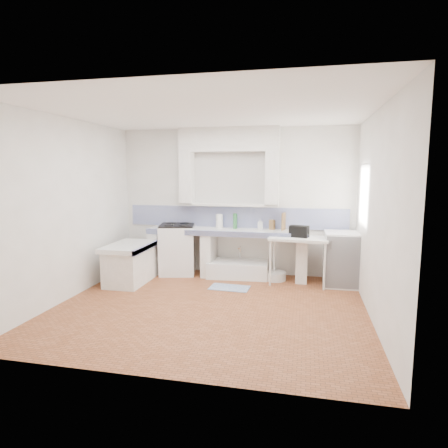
% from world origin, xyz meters
% --- Properties ---
extents(floor, '(4.50, 4.50, 0.00)m').
position_xyz_m(floor, '(0.00, 0.00, 0.00)').
color(floor, '#995532').
rests_on(floor, ground).
extents(ceiling, '(4.50, 4.50, 0.00)m').
position_xyz_m(ceiling, '(0.00, 0.00, 2.80)').
color(ceiling, white).
rests_on(ceiling, ground).
extents(wall_back, '(4.50, 0.00, 4.50)m').
position_xyz_m(wall_back, '(0.00, 2.00, 1.40)').
color(wall_back, white).
rests_on(wall_back, ground).
extents(wall_front, '(4.50, 0.00, 4.50)m').
position_xyz_m(wall_front, '(0.00, -2.00, 1.40)').
color(wall_front, white).
rests_on(wall_front, ground).
extents(wall_left, '(0.00, 4.50, 4.50)m').
position_xyz_m(wall_left, '(-2.25, 0.00, 1.40)').
color(wall_left, white).
rests_on(wall_left, ground).
extents(wall_right, '(0.00, 4.50, 4.50)m').
position_xyz_m(wall_right, '(2.25, 0.00, 1.40)').
color(wall_right, white).
rests_on(wall_right, ground).
extents(alcove_mass, '(1.90, 0.25, 0.45)m').
position_xyz_m(alcove_mass, '(-0.10, 1.88, 2.58)').
color(alcove_mass, white).
rests_on(alcove_mass, ground).
extents(window_frame, '(0.35, 0.86, 1.06)m').
position_xyz_m(window_frame, '(2.42, 1.20, 1.60)').
color(window_frame, '#351C10').
rests_on(window_frame, ground).
extents(lace_valance, '(0.01, 0.84, 0.24)m').
position_xyz_m(lace_valance, '(2.28, 1.20, 1.98)').
color(lace_valance, white).
rests_on(lace_valance, ground).
extents(counter_slab, '(3.00, 0.60, 0.08)m').
position_xyz_m(counter_slab, '(-0.10, 1.70, 0.86)').
color(counter_slab, white).
rests_on(counter_slab, ground).
extents(counter_lip, '(3.00, 0.04, 0.10)m').
position_xyz_m(counter_lip, '(-0.10, 1.42, 0.86)').
color(counter_lip, navy).
rests_on(counter_lip, ground).
extents(counter_pier_left, '(0.20, 0.55, 0.82)m').
position_xyz_m(counter_pier_left, '(-1.50, 1.70, 0.41)').
color(counter_pier_left, white).
rests_on(counter_pier_left, ground).
extents(counter_pier_mid, '(0.20, 0.55, 0.82)m').
position_xyz_m(counter_pier_mid, '(-0.45, 1.70, 0.41)').
color(counter_pier_mid, white).
rests_on(counter_pier_mid, ground).
extents(counter_pier_right, '(0.20, 0.55, 0.82)m').
position_xyz_m(counter_pier_right, '(1.30, 1.70, 0.41)').
color(counter_pier_right, white).
rests_on(counter_pier_right, ground).
extents(peninsula_top, '(0.70, 1.10, 0.08)m').
position_xyz_m(peninsula_top, '(-1.70, 0.90, 0.66)').
color(peninsula_top, white).
rests_on(peninsula_top, ground).
extents(peninsula_base, '(0.60, 1.00, 0.62)m').
position_xyz_m(peninsula_base, '(-1.70, 0.90, 0.31)').
color(peninsula_base, white).
rests_on(peninsula_base, ground).
extents(peninsula_lip, '(0.04, 1.10, 0.10)m').
position_xyz_m(peninsula_lip, '(-1.37, 0.90, 0.66)').
color(peninsula_lip, navy).
rests_on(peninsula_lip, ground).
extents(backsplash, '(4.27, 0.03, 0.40)m').
position_xyz_m(backsplash, '(0.00, 1.99, 1.10)').
color(backsplash, navy).
rests_on(backsplash, ground).
extents(stove, '(0.79, 0.78, 0.94)m').
position_xyz_m(stove, '(-1.08, 1.67, 0.47)').
color(stove, white).
rests_on(stove, ground).
extents(sink, '(1.17, 0.69, 0.27)m').
position_xyz_m(sink, '(0.12, 1.69, 0.14)').
color(sink, white).
rests_on(sink, ground).
extents(side_table, '(1.05, 0.63, 0.04)m').
position_xyz_m(side_table, '(1.24, 1.45, 0.42)').
color(side_table, white).
rests_on(side_table, ground).
extents(fridge, '(0.63, 0.63, 0.94)m').
position_xyz_m(fridge, '(1.99, 1.54, 0.47)').
color(fridge, white).
rests_on(fridge, ground).
extents(bucket_red, '(0.31, 0.31, 0.26)m').
position_xyz_m(bucket_red, '(-0.12, 1.72, 0.13)').
color(bucket_red, '#C14622').
rests_on(bucket_red, ground).
extents(bucket_orange, '(0.34, 0.34, 0.25)m').
position_xyz_m(bucket_orange, '(0.17, 1.59, 0.13)').
color(bucket_orange, red).
rests_on(bucket_orange, ground).
extents(bucket_blue, '(0.32, 0.32, 0.28)m').
position_xyz_m(bucket_blue, '(0.39, 1.64, 0.14)').
color(bucket_blue, '#0737AF').
rests_on(bucket_blue, ground).
extents(basin_white, '(0.42, 0.42, 0.15)m').
position_xyz_m(basin_white, '(0.83, 1.61, 0.08)').
color(basin_white, white).
rests_on(basin_white, ground).
extents(water_bottle_a, '(0.09, 0.09, 0.30)m').
position_xyz_m(water_bottle_a, '(0.03, 1.85, 0.15)').
color(water_bottle_a, silver).
rests_on(water_bottle_a, ground).
extents(water_bottle_b, '(0.08, 0.08, 0.28)m').
position_xyz_m(water_bottle_b, '(0.19, 1.85, 0.14)').
color(water_bottle_b, silver).
rests_on(water_bottle_b, ground).
extents(black_bag, '(0.36, 0.26, 0.20)m').
position_xyz_m(black_bag, '(1.24, 1.46, 0.94)').
color(black_bag, black).
rests_on(black_bag, side_table).
extents(green_bottle_a, '(0.07, 0.07, 0.30)m').
position_xyz_m(green_bottle_a, '(0.03, 1.81, 1.05)').
color(green_bottle_a, '#2C7038').
rests_on(green_bottle_a, counter_slab).
extents(green_bottle_b, '(0.07, 0.07, 0.29)m').
position_xyz_m(green_bottle_b, '(0.04, 1.84, 1.04)').
color(green_bottle_b, '#2C7038').
rests_on(green_bottle_b, counter_slab).
extents(knife_block, '(0.11, 0.10, 0.18)m').
position_xyz_m(knife_block, '(0.74, 1.85, 0.99)').
color(knife_block, olive).
rests_on(knife_block, counter_slab).
extents(cutting_board, '(0.07, 0.24, 0.32)m').
position_xyz_m(cutting_board, '(0.95, 1.85, 1.06)').
color(cutting_board, olive).
rests_on(cutting_board, counter_slab).
extents(paper_towel, '(0.16, 0.16, 0.27)m').
position_xyz_m(paper_towel, '(-0.27, 1.85, 1.03)').
color(paper_towel, white).
rests_on(paper_towel, counter_slab).
extents(soap_bottle, '(0.11, 0.11, 0.21)m').
position_xyz_m(soap_bottle, '(0.51, 1.85, 1.00)').
color(soap_bottle, white).
rests_on(soap_bottle, counter_slab).
extents(rug, '(0.69, 0.42, 0.01)m').
position_xyz_m(rug, '(0.11, 0.96, 0.01)').
color(rug, '#355591').
rests_on(rug, ground).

